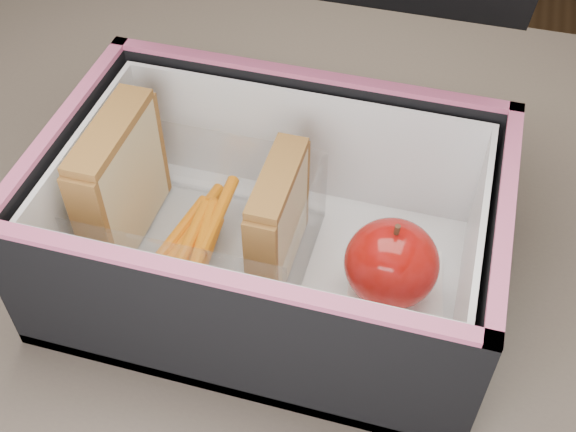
# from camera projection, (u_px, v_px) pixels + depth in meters

# --- Properties ---
(kitchen_table) EXTENTS (1.20, 0.80, 0.75)m
(kitchen_table) POSITION_uv_depth(u_px,v_px,m) (288.00, 323.00, 0.65)
(kitchen_table) COLOR brown
(kitchen_table) RESTS_ON ground
(lunch_bag) EXTENTS (0.32, 0.33, 0.30)m
(lunch_bag) POSITION_uv_depth(u_px,v_px,m) (273.00, 213.00, 0.52)
(lunch_bag) COLOR black
(lunch_bag) RESTS_ON kitchen_table
(plastic_tub) EXTENTS (0.17, 0.12, 0.07)m
(plastic_tub) POSITION_uv_depth(u_px,v_px,m) (200.00, 217.00, 0.55)
(plastic_tub) COLOR white
(plastic_tub) RESTS_ON lunch_bag
(sandwich_left) EXTENTS (0.03, 0.10, 0.11)m
(sandwich_left) POSITION_uv_depth(u_px,v_px,m) (121.00, 181.00, 0.54)
(sandwich_left) COLOR beige
(sandwich_left) RESTS_ON plastic_tub
(sandwich_right) EXTENTS (0.02, 0.08, 0.09)m
(sandwich_right) POSITION_uv_depth(u_px,v_px,m) (278.00, 220.00, 0.53)
(sandwich_right) COLOR beige
(sandwich_right) RESTS_ON plastic_tub
(carrot_sticks) EXTENTS (0.05, 0.13, 0.03)m
(carrot_sticks) POSITION_uv_depth(u_px,v_px,m) (196.00, 242.00, 0.55)
(carrot_sticks) COLOR #D36300
(carrot_sticks) RESTS_ON plastic_tub
(paper_napkin) EXTENTS (0.08, 0.08, 0.01)m
(paper_napkin) POSITION_uv_depth(u_px,v_px,m) (395.00, 287.00, 0.54)
(paper_napkin) COLOR white
(paper_napkin) RESTS_ON lunch_bag
(red_apple) EXTENTS (0.08, 0.08, 0.07)m
(red_apple) POSITION_uv_depth(u_px,v_px,m) (392.00, 263.00, 0.51)
(red_apple) COLOR #8E0800
(red_apple) RESTS_ON paper_napkin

